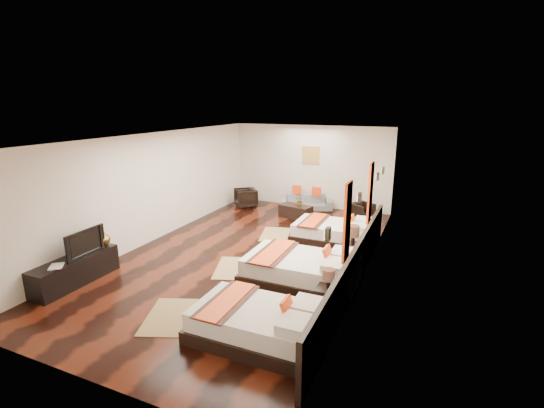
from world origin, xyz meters
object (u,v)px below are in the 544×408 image
at_px(tv_console, 76,270).
at_px(tv, 82,242).
at_px(nightstand_a, 328,297).
at_px(book, 49,267).
at_px(bed_near, 260,323).
at_px(table_plant, 300,201).
at_px(armchair_left, 246,198).
at_px(bed_mid, 303,270).
at_px(armchair_right, 362,212).
at_px(bed_far, 335,232).
at_px(nightstand_b, 352,253).
at_px(figurine, 101,237).
at_px(sofa, 306,202).
at_px(coffee_table, 296,211).

distance_m(tv_console, tv, 0.58).
height_order(nightstand_a, book, nightstand_a).
height_order(bed_near, table_plant, bed_near).
xyz_separation_m(book, armchair_left, (0.49, 7.06, -0.24)).
bearing_deg(bed_mid, bed_near, -90.08).
relative_size(tv, armchair_right, 1.53).
xyz_separation_m(tv, armchair_left, (0.44, 6.33, -0.50)).
xyz_separation_m(bed_mid, armchair_left, (-3.71, 4.74, 0.03)).
bearing_deg(bed_far, nightstand_b, -62.12).
height_order(tv_console, armchair_left, armchair_left).
height_order(armchair_left, armchair_right, armchair_left).
bearing_deg(bed_far, tv, -134.92).
bearing_deg(tv_console, book, -90.00).
xyz_separation_m(bed_near, figurine, (-4.20, 0.95, 0.47)).
relative_size(nightstand_a, armchair_left, 1.11).
distance_m(bed_mid, figurine, 4.36).
bearing_deg(tv, bed_far, -46.63).
height_order(nightstand_b, sofa, nightstand_b).
distance_m(nightstand_b, tv, 5.63).
xyz_separation_m(book, armchair_right, (4.50, 7.07, -0.28)).
bearing_deg(armchair_left, tv, -44.88).
xyz_separation_m(nightstand_a, coffee_table, (-2.43, 5.07, -0.08)).
relative_size(tv, table_plant, 3.22).
xyz_separation_m(nightstand_a, figurine, (-4.95, -0.24, 0.46)).
relative_size(bed_far, book, 6.51).
xyz_separation_m(nightstand_b, book, (-4.95, -3.47, 0.22)).
relative_size(bed_mid, bed_far, 1.10).
height_order(nightstand_a, figurine, figurine).
height_order(tv, book, tv).
height_order(tv, armchair_right, tv).
xyz_separation_m(bed_far, sofa, (-1.68, 2.73, -0.02)).
relative_size(armchair_left, table_plant, 2.45).
height_order(book, figurine, figurine).
bearing_deg(coffee_table, armchair_left, 166.26).
xyz_separation_m(bed_near, armchair_right, (0.30, 6.78, 0.01)).
distance_m(armchair_right, coffee_table, 2.05).
relative_size(coffee_table, table_plant, 3.43).
relative_size(nightstand_b, figurine, 2.58).
height_order(nightstand_a, nightstand_b, nightstand_b).
distance_m(tv_console, figurine, 0.85).
bearing_deg(bed_near, armchair_right, 87.43).
xyz_separation_m(book, figurine, (0.00, 1.25, 0.17)).
distance_m(armchair_left, coffee_table, 2.09).
bearing_deg(tv_console, armchair_right, 55.48).
bearing_deg(sofa, armchair_right, -36.39).
bearing_deg(book, bed_near, 4.00).
relative_size(armchair_left, coffee_table, 0.71).
relative_size(book, table_plant, 1.09).
relative_size(nightstand_a, figurine, 2.09).
relative_size(bed_mid, tv_console, 1.27).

